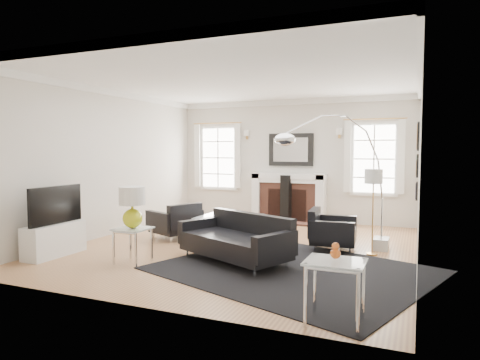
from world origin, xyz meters
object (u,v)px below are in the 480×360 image
at_px(sofa, 238,241).
at_px(fireplace, 288,198).
at_px(arc_floor_lamp, 336,176).
at_px(coffee_table, 229,218).
at_px(gourd_lamp, 132,204).
at_px(armchair_right, 330,231).
at_px(armchair_left, 177,222).

bearing_deg(sofa, fireplace, 94.75).
distance_m(fireplace, arc_floor_lamp, 3.14).
xyz_separation_m(coffee_table, gourd_lamp, (-0.65, -1.97, 0.44)).
xyz_separation_m(fireplace, armchair_right, (1.42, -2.40, -0.24)).
distance_m(armchair_left, arc_floor_lamp, 3.06).
bearing_deg(sofa, armchair_right, 49.66).
relative_size(armchair_right, gourd_lamp, 1.45).
distance_m(armchair_left, coffee_table, 1.00).
distance_m(gourd_lamp, arc_floor_lamp, 3.14).
relative_size(gourd_lamp, arc_floor_lamp, 0.27).
height_order(armchair_right, arc_floor_lamp, arc_floor_lamp).
bearing_deg(coffee_table, armchair_right, -0.50).
bearing_deg(coffee_table, armchair_left, -165.78).
xyz_separation_m(sofa, coffee_table, (-0.73, 1.32, 0.10)).
bearing_deg(fireplace, gourd_lamp, -103.84).
bearing_deg(arc_floor_lamp, armchair_left, 179.61).
height_order(sofa, armchair_left, sofa).
height_order(fireplace, sofa, fireplace).
height_order(armchair_left, arc_floor_lamp, arc_floor_lamp).
distance_m(sofa, armchair_left, 2.00).
height_order(sofa, coffee_table, sofa).
relative_size(armchair_right, coffee_table, 0.87).
relative_size(armchair_left, coffee_table, 1.03).
bearing_deg(armchair_left, arc_floor_lamp, -0.39).
height_order(sofa, armchair_right, sofa).
xyz_separation_m(armchair_right, gourd_lamp, (-2.49, -1.95, 0.55)).
height_order(armchair_right, coffee_table, armchair_right).
xyz_separation_m(armchair_right, coffee_table, (-1.84, 0.02, 0.11)).
bearing_deg(armchair_left, coffee_table, 14.22).
relative_size(sofa, armchair_right, 2.20).
bearing_deg(armchair_left, sofa, -32.52).
relative_size(coffee_table, arc_floor_lamp, 0.44).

